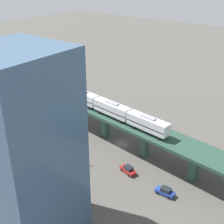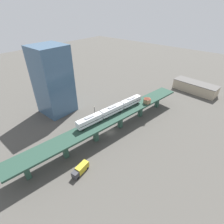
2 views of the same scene
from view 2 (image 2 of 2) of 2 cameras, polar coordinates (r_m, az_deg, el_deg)
ground_plane at (r=84.40m, az=-0.57°, el=-6.66°), size 400.00×400.00×0.00m
elevated_viaduct at (r=79.96m, az=-0.70°, el=-2.69°), size 20.95×92.28×8.43m
subway_train at (r=80.18m, az=-0.00°, el=0.63°), size 7.89×37.23×4.45m
signal_hut at (r=91.90m, az=11.43°, el=3.83°), size 3.63×3.63×3.40m
street_car_blue at (r=81.36m, az=-16.98°, el=-9.28°), size 1.98×4.42×1.89m
street_car_red at (r=84.84m, az=-10.03°, el=-6.20°), size 2.92×4.72×1.89m
street_car_silver at (r=99.19m, az=0.25°, el=0.60°), size 2.11×4.48×1.89m
delivery_truck at (r=67.48m, az=-10.21°, el=-17.90°), size 3.18×7.43×3.20m
street_lamp at (r=93.00m, az=-5.73°, el=0.35°), size 0.44×0.44×6.94m
warehouse_building at (r=134.10m, az=25.49°, el=7.35°), size 29.43×12.97×6.80m
office_tower at (r=97.77m, az=-18.71°, el=9.56°), size 16.00×16.00×36.00m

